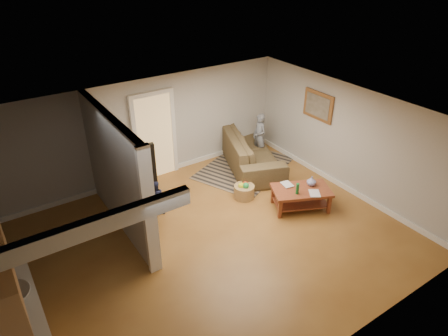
{
  "coord_description": "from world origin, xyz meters",
  "views": [
    {
      "loc": [
        -3.15,
        -5.24,
        5.14
      ],
      "look_at": [
        0.81,
        0.69,
        1.1
      ],
      "focal_mm": 32.0,
      "sensor_mm": 36.0,
      "label": 1
    }
  ],
  "objects_px": {
    "tv_console": "(137,192)",
    "toy_basket": "(244,191)",
    "speaker_left": "(139,213)",
    "speaker_right": "(153,165)",
    "coffee_table": "(302,193)",
    "sofa": "(248,162)",
    "child": "(258,157)",
    "toddler": "(157,213)"
  },
  "relations": [
    {
      "from": "coffee_table",
      "to": "toddler",
      "type": "height_order",
      "value": "coffee_table"
    },
    {
      "from": "tv_console",
      "to": "toddler",
      "type": "xyz_separation_m",
      "value": [
        0.44,
        0.14,
        -0.79
      ]
    },
    {
      "from": "speaker_left",
      "to": "tv_console",
      "type": "bearing_deg",
      "value": 64.08
    },
    {
      "from": "tv_console",
      "to": "speaker_right",
      "type": "height_order",
      "value": "tv_console"
    },
    {
      "from": "coffee_table",
      "to": "child",
      "type": "height_order",
      "value": "coffee_table"
    },
    {
      "from": "speaker_right",
      "to": "toddler",
      "type": "relative_size",
      "value": 1.43
    },
    {
      "from": "toy_basket",
      "to": "sofa",
      "type": "bearing_deg",
      "value": 49.76
    },
    {
      "from": "coffee_table",
      "to": "tv_console",
      "type": "relative_size",
      "value": 0.98
    },
    {
      "from": "speaker_left",
      "to": "toddler",
      "type": "height_order",
      "value": "speaker_left"
    },
    {
      "from": "speaker_right",
      "to": "toy_basket",
      "type": "xyz_separation_m",
      "value": [
        1.5,
        -1.6,
        -0.4
      ]
    },
    {
      "from": "coffee_table",
      "to": "speaker_right",
      "type": "relative_size",
      "value": 1.25
    },
    {
      "from": "speaker_left",
      "to": "speaker_right",
      "type": "relative_size",
      "value": 0.92
    },
    {
      "from": "sofa",
      "to": "toddler",
      "type": "xyz_separation_m",
      "value": [
        -3.04,
        -0.74,
        0.0
      ]
    },
    {
      "from": "speaker_left",
      "to": "toddler",
      "type": "xyz_separation_m",
      "value": [
        0.56,
        0.47,
        -0.52
      ]
    },
    {
      "from": "sofa",
      "to": "speaker_right",
      "type": "height_order",
      "value": "speaker_right"
    },
    {
      "from": "speaker_right",
      "to": "toy_basket",
      "type": "distance_m",
      "value": 2.23
    },
    {
      "from": "speaker_left",
      "to": "speaker_right",
      "type": "distance_m",
      "value": 1.83
    },
    {
      "from": "speaker_left",
      "to": "toy_basket",
      "type": "height_order",
      "value": "speaker_left"
    },
    {
      "from": "tv_console",
      "to": "toy_basket",
      "type": "relative_size",
      "value": 3.1
    },
    {
      "from": "sofa",
      "to": "child",
      "type": "xyz_separation_m",
      "value": [
        0.4,
        0.08,
        0.0
      ]
    },
    {
      "from": "tv_console",
      "to": "speaker_left",
      "type": "xyz_separation_m",
      "value": [
        -0.13,
        -0.34,
        -0.26
      ]
    },
    {
      "from": "tv_console",
      "to": "child",
      "type": "height_order",
      "value": "tv_console"
    },
    {
      "from": "toy_basket",
      "to": "toddler",
      "type": "height_order",
      "value": "toy_basket"
    },
    {
      "from": "sofa",
      "to": "tv_console",
      "type": "relative_size",
      "value": 2.0
    },
    {
      "from": "sofa",
      "to": "speaker_left",
      "type": "height_order",
      "value": "speaker_left"
    },
    {
      "from": "sofa",
      "to": "tv_console",
      "type": "height_order",
      "value": "tv_console"
    },
    {
      "from": "toy_basket",
      "to": "child",
      "type": "bearing_deg",
      "value": 42.61
    },
    {
      "from": "speaker_right",
      "to": "toddler",
      "type": "xyz_separation_m",
      "value": [
        -0.45,
        -1.06,
        -0.57
      ]
    },
    {
      "from": "speaker_left",
      "to": "toy_basket",
      "type": "distance_m",
      "value": 2.53
    },
    {
      "from": "speaker_left",
      "to": "coffee_table",
      "type": "bearing_deg",
      "value": -23.61
    },
    {
      "from": "tv_console",
      "to": "toy_basket",
      "type": "bearing_deg",
      "value": 4.19
    },
    {
      "from": "speaker_right",
      "to": "toddler",
      "type": "distance_m",
      "value": 1.28
    },
    {
      "from": "speaker_left",
      "to": "child",
      "type": "relative_size",
      "value": 0.82
    },
    {
      "from": "tv_console",
      "to": "toddler",
      "type": "bearing_deg",
      "value": 31.36
    },
    {
      "from": "tv_console",
      "to": "speaker_right",
      "type": "xyz_separation_m",
      "value": [
        0.89,
        1.19,
        -0.22
      ]
    },
    {
      "from": "sofa",
      "to": "speaker_left",
      "type": "relative_size",
      "value": 2.8
    },
    {
      "from": "coffee_table",
      "to": "speaker_left",
      "type": "distance_m",
      "value": 3.49
    },
    {
      "from": "toddler",
      "to": "sofa",
      "type": "bearing_deg",
      "value": -153.64
    },
    {
      "from": "sofa",
      "to": "coffee_table",
      "type": "bearing_deg",
      "value": -166.53
    },
    {
      "from": "tv_console",
      "to": "child",
      "type": "relative_size",
      "value": 1.15
    },
    {
      "from": "speaker_right",
      "to": "sofa",
      "type": "bearing_deg",
      "value": 1.39
    },
    {
      "from": "toddler",
      "to": "coffee_table",
      "type": "bearing_deg",
      "value": 162.97
    }
  ]
}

